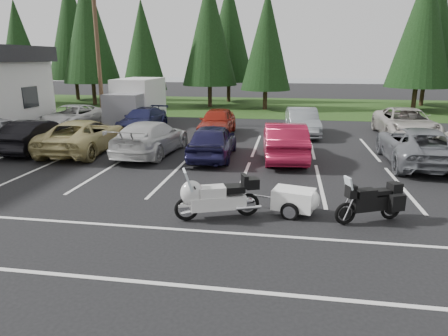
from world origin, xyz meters
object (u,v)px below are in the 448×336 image
(car_far_2, at_px, (217,122))
(car_near_6, at_px, (417,146))
(car_near_4, at_px, (213,141))
(adventure_motorcycle, at_px, (370,198))
(car_far_0, at_px, (71,117))
(car_near_2, at_px, (84,136))
(car_far_1, at_px, (143,120))
(box_truck, at_px, (134,102))
(cargo_trailer, at_px, (294,202))
(car_near_5, at_px, (284,141))
(utility_pole, at_px, (98,50))
(car_near_1, at_px, (38,135))
(touring_motorcycle, at_px, (218,193))
(car_near_3, at_px, (151,138))
(car_far_4, at_px, (405,123))
(car_far_3, at_px, (302,122))

(car_far_2, bearing_deg, car_near_6, -29.56)
(car_near_4, relative_size, adventure_motorcycle, 2.03)
(car_far_0, bearing_deg, car_near_2, -54.51)
(car_far_1, bearing_deg, car_far_0, -175.21)
(box_truck, xyz_separation_m, car_far_1, (1.42, -2.38, -0.78))
(car_near_6, bearing_deg, cargo_trailer, 53.40)
(car_far_0, height_order, adventure_motorcycle, car_far_0)
(car_near_5, relative_size, cargo_trailer, 3.02)
(utility_pole, xyz_separation_m, cargo_trailer, (12.26, -13.98, -4.33))
(car_near_1, relative_size, car_far_1, 0.97)
(car_near_1, relative_size, car_near_4, 1.01)
(car_near_2, height_order, touring_motorcycle, car_near_2)
(car_near_1, relative_size, adventure_motorcycle, 2.05)
(adventure_motorcycle, bearing_deg, car_near_5, 85.17)
(car_near_1, xyz_separation_m, car_far_0, (-1.63, 5.90, -0.01))
(car_near_2, bearing_deg, car_far_2, -137.83)
(car_near_1, height_order, car_near_3, car_near_3)
(car_far_1, xyz_separation_m, car_far_4, (14.90, 0.21, 0.12))
(car_near_5, relative_size, adventure_motorcycle, 2.21)
(cargo_trailer, bearing_deg, car_far_2, 123.87)
(car_near_6, relative_size, touring_motorcycle, 2.12)
(car_near_6, height_order, touring_motorcycle, car_near_6)
(car_near_3, xyz_separation_m, car_far_1, (-2.54, 5.76, -0.08))
(car_far_0, relative_size, car_far_4, 0.91)
(car_near_6, bearing_deg, car_far_1, -21.03)
(touring_motorcycle, bearing_deg, car_near_4, 81.06)
(car_near_4, bearing_deg, car_near_5, -175.77)
(car_near_5, bearing_deg, car_near_4, 1.03)
(touring_motorcycle, bearing_deg, cargo_trailer, -3.86)
(car_far_3, bearing_deg, car_near_2, -154.69)
(box_truck, distance_m, car_near_1, 8.54)
(car_far_1, bearing_deg, car_near_3, -62.70)
(car_far_2, bearing_deg, car_near_2, -135.73)
(box_truck, relative_size, car_near_2, 1.04)
(car_near_4, height_order, touring_motorcycle, car_near_4)
(car_near_3, xyz_separation_m, car_near_4, (2.87, -0.30, 0.00))
(car_far_0, distance_m, car_far_4, 19.42)
(car_far_4, bearing_deg, car_near_2, -158.45)
(car_far_2, bearing_deg, car_near_3, -112.42)
(car_far_0, distance_m, cargo_trailer, 17.95)
(car_near_5, height_order, car_far_4, same)
(car_near_4, xyz_separation_m, cargo_trailer, (3.43, -6.04, -0.38))
(touring_motorcycle, bearing_deg, box_truck, 97.78)
(box_truck, relative_size, cargo_trailer, 3.51)
(car_near_6, bearing_deg, car_far_0, -15.56)
(utility_pole, xyz_separation_m, car_far_3, (12.80, -1.83, -3.95))
(box_truck, height_order, car_far_3, box_truck)
(car_far_3, bearing_deg, car_far_4, -3.42)
(car_far_4, bearing_deg, car_far_2, -175.15)
(car_near_4, xyz_separation_m, car_near_5, (3.06, 0.33, 0.04))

